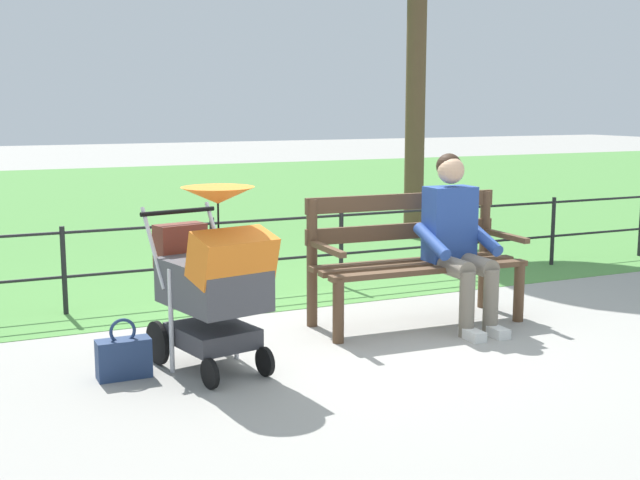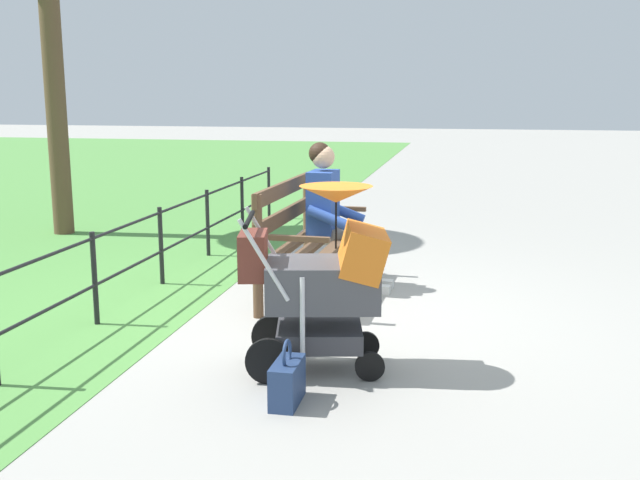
{
  "view_description": "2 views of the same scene",
  "coord_description": "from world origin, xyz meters",
  "px_view_note": "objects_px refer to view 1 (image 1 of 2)",
  "views": [
    {
      "loc": [
        2.65,
        5.15,
        1.63
      ],
      "look_at": [
        0.29,
        0.04,
        0.71
      ],
      "focal_mm": 46.44,
      "sensor_mm": 36.0,
      "label": 1
    },
    {
      "loc": [
        5.49,
        1.25,
        1.7
      ],
      "look_at": [
        0.29,
        0.19,
        0.64
      ],
      "focal_mm": 41.94,
      "sensor_mm": 36.0,
      "label": 2
    }
  ],
  "objects_px": {
    "person_on_bench": "(457,235)",
    "handbag": "(124,357)",
    "stroller": "(213,277)",
    "park_bench": "(412,253)"
  },
  "relations": [
    {
      "from": "park_bench",
      "to": "person_on_bench",
      "type": "bearing_deg",
      "value": 137.68
    },
    {
      "from": "park_bench",
      "to": "person_on_bench",
      "type": "distance_m",
      "value": 0.36
    },
    {
      "from": "park_bench",
      "to": "handbag",
      "type": "xyz_separation_m",
      "value": [
        2.26,
        0.41,
        -0.4
      ]
    },
    {
      "from": "stroller",
      "to": "handbag",
      "type": "height_order",
      "value": "stroller"
    },
    {
      "from": "park_bench",
      "to": "handbag",
      "type": "bearing_deg",
      "value": 10.35
    },
    {
      "from": "park_bench",
      "to": "person_on_bench",
      "type": "height_order",
      "value": "person_on_bench"
    },
    {
      "from": "park_bench",
      "to": "stroller",
      "type": "relative_size",
      "value": 1.41
    },
    {
      "from": "person_on_bench",
      "to": "handbag",
      "type": "height_order",
      "value": "person_on_bench"
    },
    {
      "from": "person_on_bench",
      "to": "handbag",
      "type": "relative_size",
      "value": 3.45
    },
    {
      "from": "park_bench",
      "to": "handbag",
      "type": "distance_m",
      "value": 2.33
    }
  ]
}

